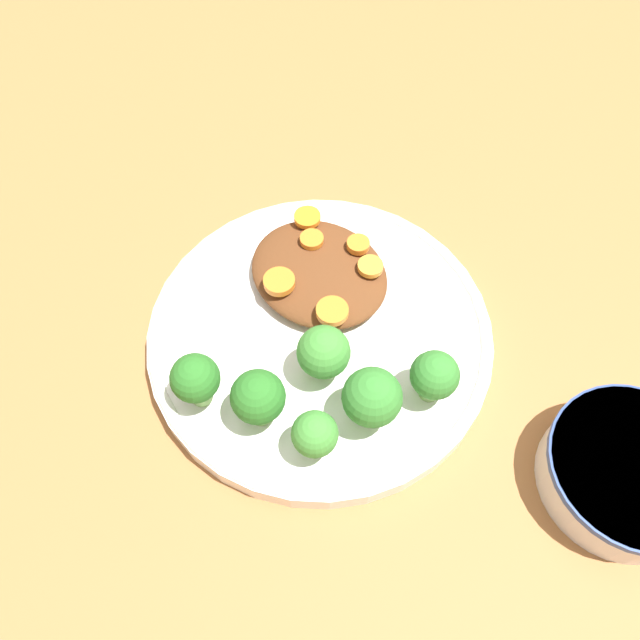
% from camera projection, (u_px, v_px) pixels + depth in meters
% --- Properties ---
extents(ground_plane, '(4.00, 4.00, 0.00)m').
position_uv_depth(ground_plane, '(320.00, 341.00, 0.53)').
color(ground_plane, '#9E6638').
extents(plate, '(0.28, 0.28, 0.02)m').
position_uv_depth(plate, '(320.00, 333.00, 0.52)').
color(plate, white).
rests_on(plate, ground_plane).
extents(dip_bowl, '(0.12, 0.12, 0.04)m').
position_uv_depth(dip_bowl, '(628.00, 472.00, 0.45)').
color(dip_bowl, silver).
rests_on(dip_bowl, ground_plane).
extents(stew_mound, '(0.12, 0.11, 0.02)m').
position_uv_depth(stew_mound, '(319.00, 272.00, 0.53)').
color(stew_mound, '#5B3319').
rests_on(stew_mound, plate).
extents(broccoli_floret_0, '(0.04, 0.04, 0.05)m').
position_uv_depth(broccoli_floret_0, '(324.00, 353.00, 0.47)').
color(broccoli_floret_0, '#759E51').
rests_on(broccoli_floret_0, plate).
extents(broccoli_floret_1, '(0.04, 0.04, 0.06)m').
position_uv_depth(broccoli_floret_1, '(372.00, 398.00, 0.45)').
color(broccoli_floret_1, '#759E51').
rests_on(broccoli_floret_1, plate).
extents(broccoli_floret_2, '(0.03, 0.03, 0.05)m').
position_uv_depth(broccoli_floret_2, '(315.00, 435.00, 0.44)').
color(broccoli_floret_2, '#7FA85B').
rests_on(broccoli_floret_2, plate).
extents(broccoli_floret_3, '(0.04, 0.04, 0.05)m').
position_uv_depth(broccoli_floret_3, '(258.00, 398.00, 0.45)').
color(broccoli_floret_3, '#759E51').
rests_on(broccoli_floret_3, plate).
extents(broccoli_floret_4, '(0.04, 0.04, 0.05)m').
position_uv_depth(broccoli_floret_4, '(196.00, 380.00, 0.46)').
color(broccoli_floret_4, '#7FA85B').
rests_on(broccoli_floret_4, plate).
extents(broccoli_floret_5, '(0.04, 0.04, 0.05)m').
position_uv_depth(broccoli_floret_5, '(434.00, 376.00, 0.46)').
color(broccoli_floret_5, '#759E51').
rests_on(broccoli_floret_5, plate).
extents(carrot_slice_0, '(0.02, 0.02, 0.01)m').
position_uv_depth(carrot_slice_0, '(373.00, 268.00, 0.52)').
color(carrot_slice_0, orange).
rests_on(carrot_slice_0, stew_mound).
extents(carrot_slice_1, '(0.02, 0.02, 0.00)m').
position_uv_depth(carrot_slice_1, '(307.00, 217.00, 0.55)').
color(carrot_slice_1, orange).
rests_on(carrot_slice_1, stew_mound).
extents(carrot_slice_2, '(0.03, 0.03, 0.01)m').
position_uv_depth(carrot_slice_2, '(279.00, 282.00, 0.51)').
color(carrot_slice_2, orange).
rests_on(carrot_slice_2, stew_mound).
extents(carrot_slice_3, '(0.02, 0.02, 0.01)m').
position_uv_depth(carrot_slice_3, '(312.00, 239.00, 0.53)').
color(carrot_slice_3, orange).
rests_on(carrot_slice_3, stew_mound).
extents(carrot_slice_4, '(0.03, 0.03, 0.01)m').
position_uv_depth(carrot_slice_4, '(332.00, 311.00, 0.49)').
color(carrot_slice_4, orange).
rests_on(carrot_slice_4, stew_mound).
extents(carrot_slice_5, '(0.02, 0.02, 0.01)m').
position_uv_depth(carrot_slice_5, '(358.00, 244.00, 0.53)').
color(carrot_slice_5, orange).
rests_on(carrot_slice_5, stew_mound).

